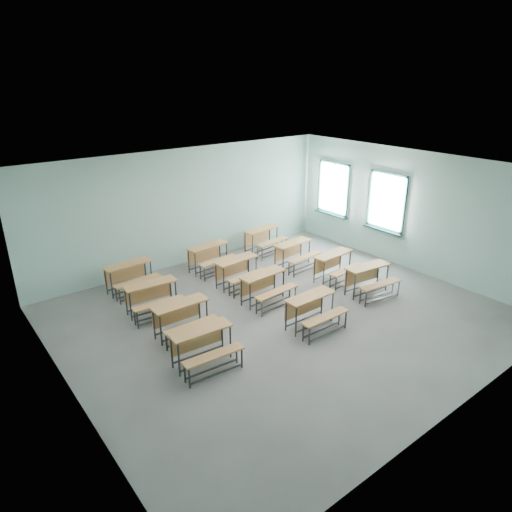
{
  "coord_description": "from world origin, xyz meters",
  "views": [
    {
      "loc": [
        -5.91,
        -6.66,
        5.0
      ],
      "look_at": [
        0.2,
        1.2,
        1.0
      ],
      "focal_mm": 32.0,
      "sensor_mm": 36.0,
      "label": 1
    }
  ],
  "objects_px": {
    "desk_unit_r1c0": "(183,315)",
    "desk_unit_r3c1": "(210,254)",
    "desk_unit_r2c0": "(153,294)",
    "desk_unit_r1c1": "(266,284)",
    "desk_unit_r3c2": "(264,237)",
    "desk_unit_r0c0": "(204,343)",
    "desk_unit_r3c0": "(130,274)",
    "desk_unit_r2c1": "(239,269)",
    "desk_unit_r0c1": "(313,307)",
    "desk_unit_r1c2": "(336,263)",
    "desk_unit_r2c2": "(295,251)",
    "desk_unit_r0c2": "(370,276)"
  },
  "relations": [
    {
      "from": "desk_unit_r1c1",
      "to": "desk_unit_r3c1",
      "type": "xyz_separation_m",
      "value": [
        -0.02,
        2.35,
        0.0
      ]
    },
    {
      "from": "desk_unit_r2c1",
      "to": "desk_unit_r0c1",
      "type": "bearing_deg",
      "value": -92.72
    },
    {
      "from": "desk_unit_r1c1",
      "to": "desk_unit_r3c0",
      "type": "distance_m",
      "value": 3.33
    },
    {
      "from": "desk_unit_r0c1",
      "to": "desk_unit_r3c2",
      "type": "xyz_separation_m",
      "value": [
        1.95,
        4.07,
        0.0
      ]
    },
    {
      "from": "desk_unit_r1c1",
      "to": "desk_unit_r3c2",
      "type": "height_order",
      "value": "same"
    },
    {
      "from": "desk_unit_r0c1",
      "to": "desk_unit_r0c2",
      "type": "height_order",
      "value": "same"
    },
    {
      "from": "desk_unit_r2c1",
      "to": "desk_unit_r3c2",
      "type": "bearing_deg",
      "value": 33.35
    },
    {
      "from": "desk_unit_r0c1",
      "to": "desk_unit_r1c0",
      "type": "bearing_deg",
      "value": 149.39
    },
    {
      "from": "desk_unit_r1c0",
      "to": "desk_unit_r1c1",
      "type": "relative_size",
      "value": 0.97
    },
    {
      "from": "desk_unit_r0c1",
      "to": "desk_unit_r2c0",
      "type": "xyz_separation_m",
      "value": [
        -2.37,
        2.6,
        0.0
      ]
    },
    {
      "from": "desk_unit_r1c0",
      "to": "desk_unit_r3c1",
      "type": "relative_size",
      "value": 0.96
    },
    {
      "from": "desk_unit_r2c2",
      "to": "desk_unit_r3c2",
      "type": "relative_size",
      "value": 0.98
    },
    {
      "from": "desk_unit_r0c2",
      "to": "desk_unit_r3c2",
      "type": "bearing_deg",
      "value": 100.82
    },
    {
      "from": "desk_unit_r0c2",
      "to": "desk_unit_r1c1",
      "type": "height_order",
      "value": "same"
    },
    {
      "from": "desk_unit_r2c1",
      "to": "desk_unit_r3c2",
      "type": "height_order",
      "value": "same"
    },
    {
      "from": "desk_unit_r0c2",
      "to": "desk_unit_r1c2",
      "type": "xyz_separation_m",
      "value": [
        -0.04,
        1.07,
        0.0
      ]
    },
    {
      "from": "desk_unit_r0c1",
      "to": "desk_unit_r3c0",
      "type": "height_order",
      "value": "same"
    },
    {
      "from": "desk_unit_r2c2",
      "to": "desk_unit_r2c0",
      "type": "bearing_deg",
      "value": 175.15
    },
    {
      "from": "desk_unit_r2c0",
      "to": "desk_unit_r3c2",
      "type": "relative_size",
      "value": 0.98
    },
    {
      "from": "desk_unit_r2c0",
      "to": "desk_unit_r3c1",
      "type": "xyz_separation_m",
      "value": [
        2.28,
        1.24,
        0.0
      ]
    },
    {
      "from": "desk_unit_r1c1",
      "to": "desk_unit_r3c2",
      "type": "bearing_deg",
      "value": 48.43
    },
    {
      "from": "desk_unit_r1c0",
      "to": "desk_unit_r3c2",
      "type": "distance_m",
      "value": 5.04
    },
    {
      "from": "desk_unit_r2c1",
      "to": "desk_unit_r3c1",
      "type": "bearing_deg",
      "value": 88.73
    },
    {
      "from": "desk_unit_r0c0",
      "to": "desk_unit_r1c1",
      "type": "xyz_separation_m",
      "value": [
        2.44,
        1.24,
        0.0
      ]
    },
    {
      "from": "desk_unit_r2c0",
      "to": "desk_unit_r3c1",
      "type": "distance_m",
      "value": 2.6
    },
    {
      "from": "desk_unit_r1c0",
      "to": "desk_unit_r3c0",
      "type": "height_order",
      "value": "same"
    },
    {
      "from": "desk_unit_r1c0",
      "to": "desk_unit_r2c0",
      "type": "xyz_separation_m",
      "value": [
        -0.06,
        1.24,
        0.0
      ]
    },
    {
      "from": "desk_unit_r2c0",
      "to": "desk_unit_r2c2",
      "type": "relative_size",
      "value": 1.0
    },
    {
      "from": "desk_unit_r2c1",
      "to": "desk_unit_r1c2",
      "type": "bearing_deg",
      "value": -33.0
    },
    {
      "from": "desk_unit_r1c1",
      "to": "desk_unit_r3c1",
      "type": "distance_m",
      "value": 2.35
    },
    {
      "from": "desk_unit_r1c2",
      "to": "desk_unit_r2c2",
      "type": "height_order",
      "value": "same"
    },
    {
      "from": "desk_unit_r2c2",
      "to": "desk_unit_r3c0",
      "type": "xyz_separation_m",
      "value": [
        -4.18,
        1.34,
        0.0
      ]
    },
    {
      "from": "desk_unit_r0c1",
      "to": "desk_unit_r1c1",
      "type": "relative_size",
      "value": 0.96
    },
    {
      "from": "desk_unit_r2c2",
      "to": "desk_unit_r3c1",
      "type": "height_order",
      "value": "same"
    },
    {
      "from": "desk_unit_r2c1",
      "to": "desk_unit_r3c2",
      "type": "xyz_separation_m",
      "value": [
        1.98,
        1.48,
        0.0
      ]
    },
    {
      "from": "desk_unit_r3c0",
      "to": "desk_unit_r2c1",
      "type": "bearing_deg",
      "value": -34.54
    },
    {
      "from": "desk_unit_r0c1",
      "to": "desk_unit_r3c0",
      "type": "distance_m",
      "value": 4.57
    },
    {
      "from": "desk_unit_r1c0",
      "to": "desk_unit_r0c0",
      "type": "bearing_deg",
      "value": -99.6
    },
    {
      "from": "desk_unit_r1c2",
      "to": "desk_unit_r3c0",
      "type": "distance_m",
      "value": 5.14
    },
    {
      "from": "desk_unit_r1c0",
      "to": "desk_unit_r3c0",
      "type": "xyz_separation_m",
      "value": [
        0.01,
        2.59,
        0.0
      ]
    },
    {
      "from": "desk_unit_r1c2",
      "to": "desk_unit_r3c2",
      "type": "xyz_separation_m",
      "value": [
        -0.19,
        2.71,
        0.0
      ]
    },
    {
      "from": "desk_unit_r0c1",
      "to": "desk_unit_r1c2",
      "type": "xyz_separation_m",
      "value": [
        2.14,
        1.36,
        0.0
      ]
    },
    {
      "from": "desk_unit_r3c1",
      "to": "desk_unit_r3c2",
      "type": "relative_size",
      "value": 0.97
    },
    {
      "from": "desk_unit_r3c1",
      "to": "desk_unit_r3c0",
      "type": "bearing_deg",
      "value": 172.82
    },
    {
      "from": "desk_unit_r1c2",
      "to": "desk_unit_r2c1",
      "type": "distance_m",
      "value": 2.5
    },
    {
      "from": "desk_unit_r0c2",
      "to": "desk_unit_r2c1",
      "type": "height_order",
      "value": "same"
    },
    {
      "from": "desk_unit_r2c1",
      "to": "desk_unit_r2c0",
      "type": "bearing_deg",
      "value": 176.06
    },
    {
      "from": "desk_unit_r3c1",
      "to": "desk_unit_r2c0",
      "type": "bearing_deg",
      "value": -155.84
    },
    {
      "from": "desk_unit_r0c2",
      "to": "desk_unit_r1c0",
      "type": "relative_size",
      "value": 1.07
    },
    {
      "from": "desk_unit_r3c0",
      "to": "desk_unit_r0c0",
      "type": "bearing_deg",
      "value": -96.59
    }
  ]
}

